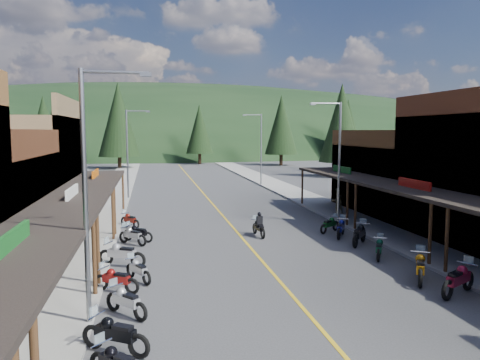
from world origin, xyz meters
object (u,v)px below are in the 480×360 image
streetlight_3 (260,146)px  rider_on_bike (259,226)px  pine_3 (199,129)px  bike_east_9 (341,227)px  pine_10 (57,126)px  streetlight_0 (90,186)px  bike_east_10 (330,224)px  shop_west_3 (13,172)px  pine_7 (6,125)px  pine_8 (7,132)px  bike_west_8 (122,253)px  pine_9 (348,129)px  streetlight_1 (129,150)px  pine_4 (281,125)px  bike_east_6 (420,266)px  streetlight_2 (337,157)px  pine_1 (44,125)px  bike_east_8 (359,233)px  bike_west_6 (116,278)px  bike_east_5 (458,278)px  bike_west_7 (138,269)px  pine_2 (119,119)px  pedestrian_east_b (337,201)px  bike_west_10 (138,232)px  bike_west_5 (126,300)px  pine_6 (412,129)px  bike_east_7 (379,247)px  pine_11 (342,123)px  shop_east_3 (404,179)px  bike_west_11 (130,219)px

streetlight_3 → rider_on_bike: streetlight_3 is taller
pine_3 → bike_east_9: bearing=-88.5°
streetlight_3 → pine_10: size_ratio=0.69×
pine_3 → pine_10: (-22.00, -16.00, 0.30)m
streetlight_0 → streetlight_3: 38.59m
bike_east_9 → bike_east_10: size_ratio=1.12×
shop_west_3 → pine_7: bearing=105.7°
pine_8 → bike_west_8: pine_8 is taller
pine_9 → bike_east_10: size_ratio=5.75×
streetlight_1 → pine_4: size_ratio=0.64×
pine_3 → bike_east_6: bearing=-88.7°
streetlight_2 → pine_1: (-30.95, 62.00, 2.78)m
pine_8 → bike_east_8: pine_8 is taller
bike_west_6 → bike_east_5: bearing=-71.6°
streetlight_2 → bike_west_7: streetlight_2 is taller
pine_4 → bike_west_7: pine_4 is taller
pine_10 → bike_west_6: pine_10 is taller
bike_east_9 → bike_west_7: bearing=-120.6°
pine_2 → bike_east_10: pine_2 is taller
bike_east_5 → pedestrian_east_b: 16.50m
bike_west_10 → rider_on_bike: bearing=-55.7°
bike_west_8 → pine_3: bearing=17.2°
bike_west_5 → pine_2: bearing=52.6°
pine_6 → bike_east_9: bearing=-124.0°
bike_east_8 → streetlight_2: bearing=119.7°
pine_3 → rider_on_bike: 61.07m
bike_east_6 → pine_10: bearing=144.7°
bike_east_7 → pine_7: bearing=147.1°
bike_west_8 → bike_east_8: 12.49m
streetlight_0 → bike_east_10: bearing=42.7°
pine_3 → pine_11: bearing=-60.3°
streetlight_0 → pine_1: size_ratio=0.64×
streetlight_2 → streetlight_3: (0.00, 22.00, 0.00)m
pine_7 → bike_west_6: bearing=-72.1°
bike_west_6 → bike_west_5: bearing=-138.1°
bike_east_10 → pine_6: bearing=109.5°
bike_east_8 → shop_east_3: bearing=89.1°
shop_west_3 → pine_1: size_ratio=0.87×
bike_east_9 → bike_west_10: bearing=-154.0°
pine_2 → pine_10: size_ratio=1.21×
pine_9 → bike_east_8: 46.78m
pine_9 → bike_east_9: bearing=-114.2°
streetlight_2 → bike_west_10: streetlight_2 is taller
bike_west_11 → rider_on_bike: rider_on_bike is taller
streetlight_3 → bike_east_7: bearing=-92.4°
pine_2 → bike_west_7: pine_2 is taller
bike_west_5 → bike_west_6: bike_west_5 is taller
streetlight_3 → bike_east_10: streetlight_3 is taller
shop_east_3 → bike_east_6: (-8.14, -15.32, -1.88)m
shop_west_3 → pine_1: (-10.22, 58.70, 3.72)m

